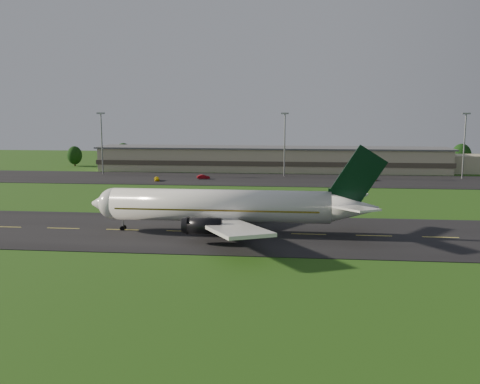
# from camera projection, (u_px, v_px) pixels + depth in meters

# --- Properties ---
(ground) EXTENTS (360.00, 360.00, 0.00)m
(ground) POSITION_uv_depth(u_px,v_px,m) (245.00, 233.00, 93.00)
(ground) COLOR #224C13
(ground) RESTS_ON ground
(taxiway) EXTENTS (220.00, 30.00, 0.10)m
(taxiway) POSITION_uv_depth(u_px,v_px,m) (245.00, 233.00, 92.99)
(taxiway) COLOR black
(taxiway) RESTS_ON ground
(apron) EXTENTS (260.00, 30.00, 0.10)m
(apron) POSITION_uv_depth(u_px,v_px,m) (267.00, 180.00, 163.76)
(apron) COLOR black
(apron) RESTS_ON ground
(airliner) EXTENTS (51.22, 42.18, 15.57)m
(airliner) POSITION_uv_depth(u_px,v_px,m) (225.00, 206.00, 92.65)
(airliner) COLOR white
(airliner) RESTS_ON ground
(terminal) EXTENTS (145.00, 16.00, 8.40)m
(terminal) POSITION_uv_depth(u_px,v_px,m) (289.00, 160.00, 186.27)
(terminal) COLOR #B6AB8B
(terminal) RESTS_ON ground
(light_mast_west) EXTENTS (2.40, 1.20, 20.35)m
(light_mast_west) POSITION_uv_depth(u_px,v_px,m) (102.00, 136.00, 175.33)
(light_mast_west) COLOR gray
(light_mast_west) RESTS_ON ground
(light_mast_centre) EXTENTS (2.40, 1.20, 20.35)m
(light_mast_centre) POSITION_uv_depth(u_px,v_px,m) (285.00, 137.00, 169.17)
(light_mast_centre) COLOR gray
(light_mast_centre) RESTS_ON ground
(light_mast_east) EXTENTS (2.40, 1.20, 20.35)m
(light_mast_east) POSITION_uv_depth(u_px,v_px,m) (465.00, 138.00, 163.52)
(light_mast_east) COLOR gray
(light_mast_east) RESTS_ON ground
(tree_line) EXTENTS (198.77, 9.70, 10.69)m
(tree_line) POSITION_uv_depth(u_px,v_px,m) (393.00, 156.00, 191.33)
(tree_line) COLOR black
(tree_line) RESTS_ON ground
(service_vehicle_a) EXTENTS (2.52, 3.91, 1.24)m
(service_vehicle_a) POSITION_uv_depth(u_px,v_px,m) (157.00, 179.00, 160.51)
(service_vehicle_a) COLOR yellow
(service_vehicle_a) RESTS_ON apron
(service_vehicle_b) EXTENTS (4.17, 2.36, 1.30)m
(service_vehicle_b) POSITION_uv_depth(u_px,v_px,m) (203.00, 177.00, 164.71)
(service_vehicle_b) COLOR maroon
(service_vehicle_b) RESTS_ON apron
(service_vehicle_c) EXTENTS (3.01, 5.65, 1.51)m
(service_vehicle_c) POSITION_uv_depth(u_px,v_px,m) (357.00, 181.00, 155.26)
(service_vehicle_c) COLOR silver
(service_vehicle_c) RESTS_ON apron
(service_vehicle_d) EXTENTS (3.83, 4.15, 1.17)m
(service_vehicle_d) POSITION_uv_depth(u_px,v_px,m) (371.00, 179.00, 161.23)
(service_vehicle_d) COLOR orange
(service_vehicle_d) RESTS_ON apron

